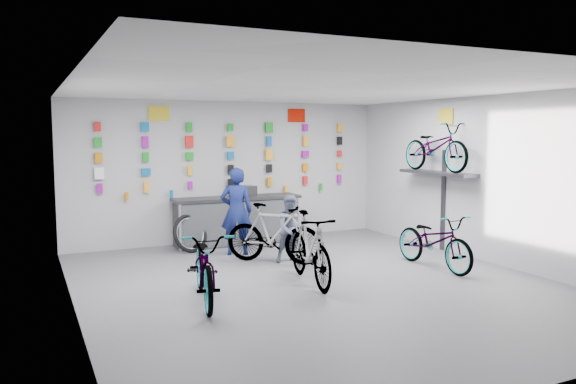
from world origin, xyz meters
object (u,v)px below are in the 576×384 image
bike_left (205,265)px  bike_center (310,248)px  bike_right (434,241)px  bike_service (274,233)px  counter (238,221)px  customer (291,229)px  clerk (236,211)px

bike_left → bike_center: 1.75m
bike_right → bike_service: 2.80m
bike_right → bike_service: (-2.34, 1.54, 0.06)m
bike_service → counter: bearing=42.7°
bike_center → bike_service: size_ratio=1.03×
counter → customer: size_ratio=2.22×
clerk → bike_center: bearing=117.2°
counter → bike_service: size_ratio=1.51×
bike_left → customer: size_ratio=1.60×
customer → counter: bearing=103.9°
bike_left → bike_service: bike_service is taller
bike_right → customer: customer is taller
bike_right → clerk: bearing=135.3°
bike_center → clerk: clerk is taller
bike_right → clerk: clerk is taller
counter → bike_left: bearing=-116.6°
bike_center → bike_right: size_ratio=1.01×
bike_service → bike_center: bearing=-139.1°
counter → clerk: clerk is taller
counter → bike_center: 3.46m
clerk → customer: bearing=144.0°
bike_left → bike_center: bike_center is taller
bike_service → customer: 0.33m
counter → bike_center: bearing=-91.5°
bike_right → bike_service: bike_service is taller
counter → bike_center: (-0.09, -3.46, 0.07)m
bike_left → bike_right: (4.15, 0.18, -0.03)m
bike_left → bike_service: size_ratio=1.09×
bike_right → counter: bearing=121.9°
bike_left → clerk: size_ratio=1.16×
counter → customer: customer is taller
bike_left → bike_service: 2.49m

